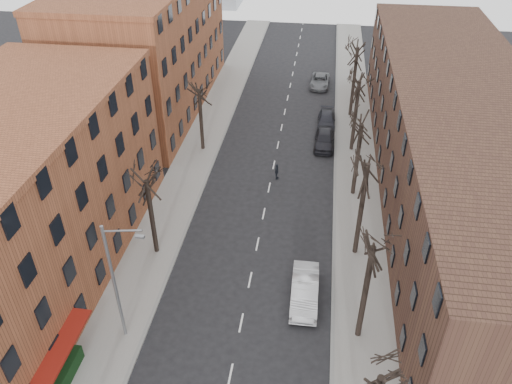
% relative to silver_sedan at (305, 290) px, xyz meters
% --- Properties ---
extents(sidewalk_left, '(4.00, 90.00, 0.15)m').
position_rel_silver_sedan_xyz_m(sidewalk_left, '(-12.00, 20.33, -0.78)').
color(sidewalk_left, gray).
rests_on(sidewalk_left, ground).
extents(sidewalk_right, '(4.00, 90.00, 0.15)m').
position_rel_silver_sedan_xyz_m(sidewalk_right, '(4.00, 20.33, -0.78)').
color(sidewalk_right, gray).
rests_on(sidewalk_right, ground).
extents(building_left_near, '(12.00, 26.00, 12.00)m').
position_rel_silver_sedan_xyz_m(building_left_near, '(-20.00, 0.33, 5.14)').
color(building_left_near, brown).
rests_on(building_left_near, ground).
extents(building_left_far, '(12.00, 28.00, 14.00)m').
position_rel_silver_sedan_xyz_m(building_left_far, '(-20.00, 29.33, 6.14)').
color(building_left_far, brown).
rests_on(building_left_far, ground).
extents(building_right, '(12.00, 50.00, 10.00)m').
position_rel_silver_sedan_xyz_m(building_right, '(12.00, 15.33, 4.14)').
color(building_right, '#482E21').
rests_on(building_right, ground).
extents(tree_right_b, '(5.20, 5.20, 10.80)m').
position_rel_silver_sedan_xyz_m(tree_right_b, '(3.60, -2.67, -0.86)').
color(tree_right_b, black).
rests_on(tree_right_b, ground).
extents(tree_right_c, '(5.20, 5.20, 11.60)m').
position_rel_silver_sedan_xyz_m(tree_right_c, '(3.60, 5.33, -0.86)').
color(tree_right_c, black).
rests_on(tree_right_c, ground).
extents(tree_right_d, '(5.20, 5.20, 10.00)m').
position_rel_silver_sedan_xyz_m(tree_right_d, '(3.60, 13.33, -0.86)').
color(tree_right_d, black).
rests_on(tree_right_d, ground).
extents(tree_right_e, '(5.20, 5.20, 10.80)m').
position_rel_silver_sedan_xyz_m(tree_right_e, '(3.60, 21.33, -0.86)').
color(tree_right_e, black).
rests_on(tree_right_e, ground).
extents(tree_right_f, '(5.20, 5.20, 11.60)m').
position_rel_silver_sedan_xyz_m(tree_right_f, '(3.60, 29.33, -0.86)').
color(tree_right_f, black).
rests_on(tree_right_f, ground).
extents(tree_left_a, '(5.20, 5.20, 9.50)m').
position_rel_silver_sedan_xyz_m(tree_left_a, '(-11.60, 3.33, -0.86)').
color(tree_left_a, black).
rests_on(tree_left_a, ground).
extents(tree_left_b, '(5.20, 5.20, 9.50)m').
position_rel_silver_sedan_xyz_m(tree_left_b, '(-11.60, 19.33, -0.86)').
color(tree_left_b, black).
rests_on(tree_left_b, ground).
extents(streetlight, '(2.45, 0.22, 9.03)m').
position_rel_silver_sedan_xyz_m(streetlight, '(-11.03, -4.67, 4.15)').
color(streetlight, slate).
rests_on(streetlight, ground).
extents(silver_sedan, '(1.91, 5.25, 1.72)m').
position_rel_silver_sedan_xyz_m(silver_sedan, '(0.00, 0.00, 0.00)').
color(silver_sedan, '#B7BABF').
rests_on(silver_sedan, ground).
extents(parked_car_near, '(2.10, 4.99, 1.68)m').
position_rel_silver_sedan_xyz_m(parked_car_near, '(0.78, 21.76, -0.02)').
color(parked_car_near, black).
rests_on(parked_car_near, ground).
extents(parked_car_mid, '(1.91, 4.67, 1.36)m').
position_rel_silver_sedan_xyz_m(parked_car_mid, '(0.92, 26.58, -0.18)').
color(parked_car_mid, '#212229').
rests_on(parked_car_mid, ground).
extents(parked_car_far, '(2.59, 5.20, 1.41)m').
position_rel_silver_sedan_xyz_m(parked_car_far, '(-0.20, 37.55, -0.15)').
color(parked_car_far, '#595B60').
rests_on(parked_car_far, ground).
extents(pedestrian_crossing, '(0.51, 0.96, 1.57)m').
position_rel_silver_sedan_xyz_m(pedestrian_crossing, '(-3.48, 14.91, -0.08)').
color(pedestrian_crossing, black).
rests_on(pedestrian_crossing, ground).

